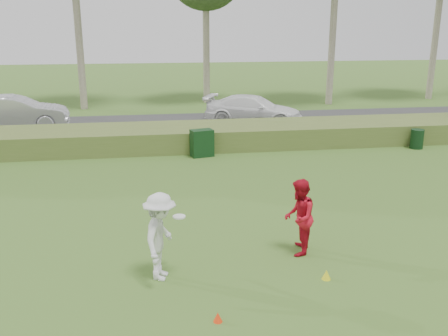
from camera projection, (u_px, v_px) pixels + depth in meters
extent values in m
plane|color=#376020|center=(253.00, 278.00, 10.67)|extent=(120.00, 120.00, 0.00)
cube|color=#4B6227|center=(196.00, 136.00, 21.93)|extent=(80.00, 3.00, 0.90)
cube|color=#2D2D2D|center=(187.00, 124.00, 26.79)|extent=(80.00, 6.00, 0.06)
cylinder|color=gray|center=(206.00, 15.00, 32.59)|extent=(0.44, 0.44, 11.50)
cylinder|color=gray|center=(440.00, 0.00, 34.01)|extent=(0.44, 0.44, 13.50)
imported|color=silver|center=(160.00, 237.00, 10.43)|extent=(1.03, 1.38, 1.90)
cylinder|color=white|center=(179.00, 217.00, 10.37)|extent=(0.27, 0.27, 0.03)
imported|color=red|center=(299.00, 217.00, 11.58)|extent=(0.95, 1.07, 1.81)
cone|color=#FC370D|center=(218.00, 317.00, 9.09)|extent=(0.17, 0.17, 0.19)
cone|color=yellow|center=(326.00, 275.00, 10.59)|extent=(0.19, 0.19, 0.21)
cube|color=#103215|center=(202.00, 143.00, 20.25)|extent=(0.98, 0.74, 1.10)
cylinder|color=black|center=(417.00, 139.00, 21.56)|extent=(0.64, 0.64, 0.83)
imported|color=silver|center=(15.00, 113.00, 25.00)|extent=(5.28, 2.24, 1.70)
imported|color=white|center=(254.00, 110.00, 26.44)|extent=(5.56, 4.04, 1.50)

